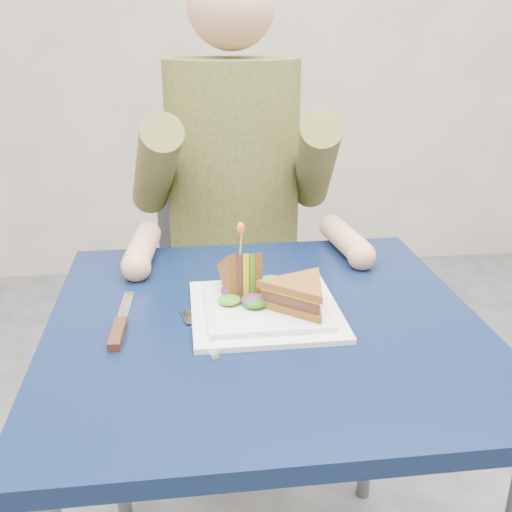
{
  "coord_description": "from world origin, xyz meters",
  "views": [
    {
      "loc": [
        -0.13,
        -0.92,
        1.22
      ],
      "look_at": [
        -0.01,
        0.07,
        0.82
      ],
      "focal_mm": 42.0,
      "sensor_mm": 36.0,
      "label": 1
    }
  ],
  "objects": [
    {
      "name": "lettuce_spill",
      "position": [
        0.01,
        0.03,
        0.76
      ],
      "size": [
        0.15,
        0.13,
        0.02
      ],
      "primitive_type": null,
      "color": "#337A14",
      "rests_on": "plate"
    },
    {
      "name": "sandwich_flat",
      "position": [
        0.06,
        -0.01,
        0.78
      ],
      "size": [
        0.21,
        0.21,
        0.05
      ],
      "color": "brown",
      "rests_on": "plate"
    },
    {
      "name": "chair",
      "position": [
        0.0,
        0.69,
        0.54
      ],
      "size": [
        0.42,
        0.4,
        0.93
      ],
      "color": "#47474C",
      "rests_on": "ground"
    },
    {
      "name": "toothpick",
      "position": [
        -0.03,
        0.06,
        0.85
      ],
      "size": [
        0.01,
        0.01,
        0.06
      ],
      "primitive_type": "cylinder",
      "rotation": [
        0.14,
        0.07,
        0.0
      ],
      "color": "tan",
      "rests_on": "sandwich_upright"
    },
    {
      "name": "table",
      "position": [
        0.0,
        0.0,
        0.65
      ],
      "size": [
        0.75,
        0.75,
        0.73
      ],
      "color": "black",
      "rests_on": "ground"
    },
    {
      "name": "plate",
      "position": [
        0.0,
        0.02,
        0.74
      ],
      "size": [
        0.26,
        0.26,
        0.02
      ],
      "color": "white",
      "rests_on": "table"
    },
    {
      "name": "fork",
      "position": [
        -0.12,
        -0.05,
        0.73
      ],
      "size": [
        0.06,
        0.18,
        0.01
      ],
      "color": "silver",
      "rests_on": "table"
    },
    {
      "name": "onion_ring",
      "position": [
        0.02,
        0.02,
        0.77
      ],
      "size": [
        0.04,
        0.04,
        0.02
      ],
      "primitive_type": "torus",
      "rotation": [
        0.44,
        0.0,
        0.0
      ],
      "color": "#9E4C7A",
      "rests_on": "plate"
    },
    {
      "name": "toothpick_frill",
      "position": [
        -0.03,
        0.06,
        0.88
      ],
      "size": [
        0.01,
        0.01,
        0.02
      ],
      "primitive_type": "ellipsoid",
      "color": "orange",
      "rests_on": "sandwich_upright"
    },
    {
      "name": "knife",
      "position": [
        -0.25,
        -0.02,
        0.74
      ],
      "size": [
        0.03,
        0.22,
        0.02
      ],
      "color": "silver",
      "rests_on": "table"
    },
    {
      "name": "sandwich_upright",
      "position": [
        -0.03,
        0.06,
        0.78
      ],
      "size": [
        0.08,
        0.13,
        0.13
      ],
      "color": "brown",
      "rests_on": "plate"
    },
    {
      "name": "diner",
      "position": [
        -0.0,
        0.58,
        0.91
      ],
      "size": [
        0.54,
        0.59,
        0.74
      ],
      "color": "#4A4C22",
      "rests_on": "chair"
    }
  ]
}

